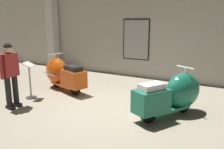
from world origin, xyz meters
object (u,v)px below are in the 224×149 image
(scooter_1, at_px, (174,94))
(scooter_0, at_px, (62,74))
(info_stanchion, at_px, (30,83))
(visitor_0, at_px, (10,71))

(scooter_1, bearing_deg, scooter_0, 113.00)
(scooter_0, xyz_separation_m, info_stanchion, (-0.18, -1.02, -0.08))
(visitor_0, relative_size, info_stanchion, 1.58)
(scooter_0, bearing_deg, info_stanchion, 97.93)
(scooter_1, height_order, info_stanchion, scooter_1)
(scooter_0, relative_size, scooter_1, 1.03)
(scooter_1, distance_m, visitor_0, 3.72)
(visitor_0, distance_m, info_stanchion, 0.86)
(visitor_0, bearing_deg, info_stanchion, 100.78)
(scooter_1, relative_size, visitor_0, 1.14)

